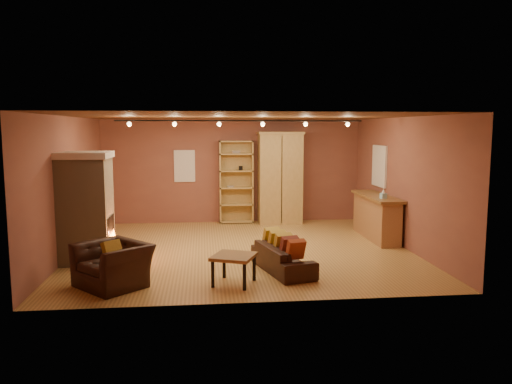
{
  "coord_description": "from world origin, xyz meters",
  "views": [
    {
      "loc": [
        -0.81,
        -10.33,
        2.56
      ],
      "look_at": [
        0.32,
        0.2,
        1.21
      ],
      "focal_mm": 35.0,
      "sensor_mm": 36.0,
      "label": 1
    }
  ],
  "objects": [
    {
      "name": "loveseat",
      "position": [
        0.6,
        -1.67,
        0.34
      ],
      "size": [
        0.86,
        1.69,
        0.71
      ],
      "rotation": [
        0.0,
        0.0,
        1.82
      ],
      "color": "black",
      "rests_on": "floor"
    },
    {
      "name": "bar_counter",
      "position": [
        3.2,
        0.77,
        0.52
      ],
      "size": [
        0.58,
        2.13,
        1.02
      ],
      "color": "#A9774D",
      "rests_on": "floor"
    },
    {
      "name": "track_rail",
      "position": [
        0.0,
        0.2,
        2.69
      ],
      "size": [
        5.2,
        0.09,
        0.13
      ],
      "color": "black",
      "rests_on": "ceiling"
    },
    {
      "name": "back_window",
      "position": [
        -1.3,
        3.23,
        1.55
      ],
      "size": [
        0.56,
        0.04,
        0.86
      ],
      "primitive_type": "cube",
      "color": "white",
      "rests_on": "back_wall"
    },
    {
      "name": "floor",
      "position": [
        0.0,
        0.0,
        0.0
      ],
      "size": [
        7.0,
        7.0,
        0.0
      ],
      "primitive_type": "plane",
      "color": "#A07538",
      "rests_on": "ground"
    },
    {
      "name": "ceiling",
      "position": [
        0.0,
        0.0,
        2.8
      ],
      "size": [
        7.0,
        7.0,
        0.0
      ],
      "primitive_type": "plane",
      "rotation": [
        3.14,
        0.0,
        0.0
      ],
      "color": "brown",
      "rests_on": "back_wall"
    },
    {
      "name": "right_window",
      "position": [
        3.47,
        1.4,
        1.65
      ],
      "size": [
        0.05,
        0.9,
        1.0
      ],
      "primitive_type": "cube",
      "color": "white",
      "rests_on": "right_wall"
    },
    {
      "name": "tissue_box",
      "position": [
        3.15,
        0.22,
        1.11
      ],
      "size": [
        0.14,
        0.14,
        0.22
      ],
      "rotation": [
        0.0,
        0.0,
        0.17
      ],
      "color": "#8BC4DF",
      "rests_on": "bar_counter"
    },
    {
      "name": "armchair",
      "position": [
        -2.29,
        -2.23,
        0.48
      ],
      "size": [
        1.26,
        1.28,
        0.95
      ],
      "rotation": [
        0.0,
        0.0,
        -0.82
      ],
      "color": "black",
      "rests_on": "floor"
    },
    {
      "name": "back_wall",
      "position": [
        0.0,
        3.25,
        1.4
      ],
      "size": [
        7.0,
        0.02,
        2.8
      ],
      "primitive_type": "cube",
      "color": "brown",
      "rests_on": "floor"
    },
    {
      "name": "right_wall",
      "position": [
        3.5,
        0.0,
        1.4
      ],
      "size": [
        0.02,
        6.5,
        2.8
      ],
      "primitive_type": "cube",
      "color": "brown",
      "rests_on": "floor"
    },
    {
      "name": "left_wall",
      "position": [
        -3.5,
        0.0,
        1.4
      ],
      "size": [
        0.02,
        6.5,
        2.8
      ],
      "primitive_type": "cube",
      "color": "brown",
      "rests_on": "floor"
    },
    {
      "name": "armoire",
      "position": [
        1.26,
        2.94,
        1.24
      ],
      "size": [
        1.21,
        0.69,
        2.47
      ],
      "color": "tan",
      "rests_on": "floor"
    },
    {
      "name": "fireplace",
      "position": [
        -3.04,
        -0.6,
        1.06
      ],
      "size": [
        1.01,
        0.98,
        2.12
      ],
      "color": "tan",
      "rests_on": "floor"
    },
    {
      "name": "bookcase",
      "position": [
        0.09,
        3.13,
        1.14
      ],
      "size": [
        0.91,
        0.36,
        2.23
      ],
      "color": "tan",
      "rests_on": "floor"
    },
    {
      "name": "coffee_table",
      "position": [
        -0.32,
        -2.32,
        0.42
      ],
      "size": [
        0.85,
        0.85,
        0.49
      ],
      "rotation": [
        0.0,
        0.0,
        -0.39
      ],
      "color": "brown",
      "rests_on": "floor"
    }
  ]
}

